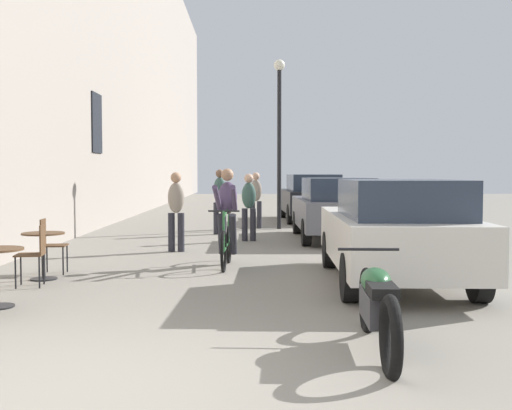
# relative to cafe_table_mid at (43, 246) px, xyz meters

# --- Properties ---
(ground_plane) EXTENTS (88.00, 88.00, 0.00)m
(ground_plane) POSITION_rel_cafe_table_mid_xyz_m (1.98, -4.86, -0.52)
(ground_plane) COLOR gray
(building_facade_left) EXTENTS (0.54, 68.00, 13.07)m
(building_facade_left) POSITION_rel_cafe_table_mid_xyz_m (-1.47, 9.14, 6.01)
(building_facade_left) COLOR gray
(building_facade_left) RESTS_ON ground_plane
(cafe_table_mid) EXTENTS (0.64, 0.64, 0.72)m
(cafe_table_mid) POSITION_rel_cafe_table_mid_xyz_m (0.00, 0.00, 0.00)
(cafe_table_mid) COLOR black
(cafe_table_mid) RESTS_ON ground_plane
(cafe_chair_mid_toward_street) EXTENTS (0.41, 0.41, 0.89)m
(cafe_chair_mid_toward_street) POSITION_rel_cafe_table_mid_xyz_m (-0.08, 0.54, -0.00)
(cafe_chair_mid_toward_street) COLOR black
(cafe_chair_mid_toward_street) RESTS_ON ground_plane
(cafe_chair_mid_toward_wall) EXTENTS (0.43, 0.43, 0.89)m
(cafe_chair_mid_toward_wall) POSITION_rel_cafe_table_mid_xyz_m (0.08, -0.58, -0.00)
(cafe_chair_mid_toward_wall) COLOR black
(cafe_chair_mid_toward_wall) RESTS_ON ground_plane
(cyclist_on_bicycle) EXTENTS (0.52, 1.76, 1.74)m
(cyclist_on_bicycle) POSITION_rel_cafe_table_mid_xyz_m (2.76, 1.39, 0.29)
(cyclist_on_bicycle) COLOR black
(cyclist_on_bicycle) RESTS_ON ground_plane
(pedestrian_near) EXTENTS (0.35, 0.26, 1.65)m
(pedestrian_near) POSITION_rel_cafe_table_mid_xyz_m (1.63, 3.37, 0.41)
(pedestrian_near) COLOR #26262D
(pedestrian_near) RESTS_ON ground_plane
(pedestrian_mid) EXTENTS (0.36, 0.27, 1.61)m
(pedestrian_mid) POSITION_rel_cafe_table_mid_xyz_m (3.14, 5.36, 0.39)
(pedestrian_mid) COLOR #26262D
(pedestrian_mid) RESTS_ON ground_plane
(pedestrian_far) EXTENTS (0.35, 0.26, 1.73)m
(pedestrian_far) POSITION_rel_cafe_table_mid_xyz_m (2.37, 7.01, 0.45)
(pedestrian_far) COLOR #26262D
(pedestrian_far) RESTS_ON ground_plane
(pedestrian_furthest) EXTENTS (0.37, 0.29, 1.65)m
(pedestrian_furthest) POSITION_rel_cafe_table_mid_xyz_m (3.35, 8.77, 0.41)
(pedestrian_furthest) COLOR #26262D
(pedestrian_furthest) RESTS_ON ground_plane
(street_lamp) EXTENTS (0.32, 0.32, 4.90)m
(street_lamp) POSITION_rel_cafe_table_mid_xyz_m (4.02, 8.59, 2.59)
(street_lamp) COLOR black
(street_lamp) RESTS_ON ground_plane
(parked_car_nearest) EXTENTS (1.96, 4.38, 1.54)m
(parked_car_nearest) POSITION_rel_cafe_table_mid_xyz_m (5.28, -0.44, 0.28)
(parked_car_nearest) COLOR beige
(parked_car_nearest) RESTS_ON ground_plane
(parked_car_second) EXTENTS (1.81, 4.26, 1.51)m
(parked_car_second) POSITION_rel_cafe_table_mid_xyz_m (5.23, 5.61, 0.26)
(parked_car_second) COLOR #595960
(parked_car_second) RESTS_ON ground_plane
(parked_car_third) EXTENTS (1.99, 4.50, 1.58)m
(parked_car_third) POSITION_rel_cafe_table_mid_xyz_m (5.26, 11.55, 0.30)
(parked_car_third) COLOR black
(parked_car_third) RESTS_ON ground_plane
(parked_motorcycle) EXTENTS (0.62, 2.15, 0.92)m
(parked_motorcycle) POSITION_rel_cafe_table_mid_xyz_m (4.33, -3.82, -0.12)
(parked_motorcycle) COLOR black
(parked_motorcycle) RESTS_ON ground_plane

